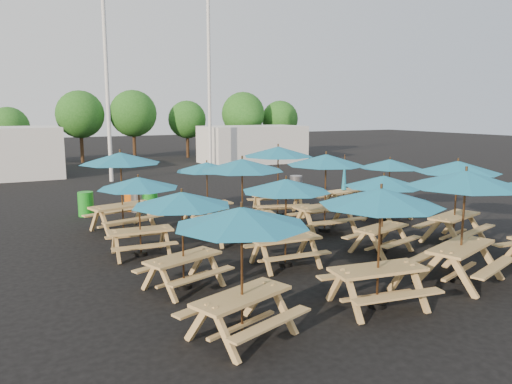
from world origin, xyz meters
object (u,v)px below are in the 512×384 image
waste_bin_0 (86,204)px  waste_bin_2 (138,200)px  picnic_unit_6 (242,169)px  picnic_unit_5 (286,189)px  picnic_unit_2 (138,186)px  picnic_unit_8 (466,184)px  picnic_unit_15 (344,186)px  picnic_unit_13 (458,171)px  waste_bin_3 (150,200)px  picnic_unit_4 (381,203)px  picnic_unit_1 (182,203)px  picnic_unit_9 (384,185)px  waste_bin_1 (132,199)px  picnic_unit_7 (207,170)px  picnic_unit_10 (326,163)px  waste_bin_4 (296,185)px  picnic_unit_0 (242,223)px  picnic_unit_14 (390,166)px  picnic_unit_11 (278,155)px  picnic_unit_3 (120,162)px

waste_bin_0 → waste_bin_2: 1.85m
picnic_unit_6 → waste_bin_2: 6.06m
picnic_unit_5 → picnic_unit_2: bearing=142.4°
picnic_unit_8 → picnic_unit_15: 8.50m
picnic_unit_2 → waste_bin_0: size_ratio=2.55×
picnic_unit_5 → picnic_unit_13: bearing=0.3°
picnic_unit_13 → waste_bin_3: 10.65m
picnic_unit_4 → picnic_unit_13: (5.19, 2.65, 0.02)m
picnic_unit_1 → picnic_unit_9: 5.56m
waste_bin_1 → waste_bin_2: (0.16, -0.34, 0.00)m
picnic_unit_2 → picnic_unit_8: (5.65, -5.27, 0.36)m
picnic_unit_9 → picnic_unit_15: (2.87, 5.30, -0.97)m
picnic_unit_6 → picnic_unit_8: bearing=-50.7°
waste_bin_1 → waste_bin_2: bearing=-65.2°
picnic_unit_7 → picnic_unit_4: bearing=-91.4°
picnic_unit_10 → picnic_unit_13: size_ratio=0.86×
picnic_unit_9 → waste_bin_4: bearing=57.1°
picnic_unit_15 → waste_bin_0: picnic_unit_15 is taller
picnic_unit_0 → picnic_unit_2: size_ratio=1.28×
picnic_unit_0 → picnic_unit_15: size_ratio=1.37×
picnic_unit_14 → waste_bin_4: (-0.01, 5.80, -1.42)m
picnic_unit_9 → picnic_unit_11: size_ratio=0.81×
picnic_unit_7 → picnic_unit_14: bearing=-25.7°
picnic_unit_3 → picnic_unit_9: picnic_unit_3 is taller
picnic_unit_0 → picnic_unit_2: (-0.22, 5.46, -0.14)m
waste_bin_0 → picnic_unit_11: bearing=-27.5°
picnic_unit_3 → picnic_unit_9: (5.49, -5.60, -0.36)m
picnic_unit_2 → picnic_unit_13: (8.27, -2.85, 0.24)m
picnic_unit_2 → waste_bin_3: 5.95m
picnic_unit_11 → waste_bin_4: (2.91, 3.36, -1.75)m
picnic_unit_1 → picnic_unit_14: 8.92m
picnic_unit_9 → picnic_unit_10: size_ratio=1.01×
picnic_unit_2 → picnic_unit_14: size_ratio=0.83×
picnic_unit_1 → picnic_unit_6: size_ratio=0.93×
picnic_unit_5 → picnic_unit_13: picnic_unit_13 is taller
picnic_unit_1 → picnic_unit_13: 8.12m
picnic_unit_1 → waste_bin_1: bearing=64.0°
picnic_unit_2 → picnic_unit_6: 2.97m
picnic_unit_4 → picnic_unit_13: bearing=35.4°
waste_bin_2 → picnic_unit_4: bearing=-81.6°
picnic_unit_14 → waste_bin_0: bearing=130.0°
picnic_unit_9 → picnic_unit_15: bearing=46.9°
waste_bin_3 → waste_bin_2: bearing=158.8°
picnic_unit_0 → picnic_unit_14: (8.35, 5.62, -0.10)m
picnic_unit_14 → waste_bin_2: bearing=124.3°
picnic_unit_2 → picnic_unit_5: size_ratio=0.97×
picnic_unit_6 → picnic_unit_13: size_ratio=0.98×
picnic_unit_0 → waste_bin_4: bearing=35.1°
picnic_unit_8 → picnic_unit_13: 3.57m
picnic_unit_7 → picnic_unit_15: size_ratio=1.04×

